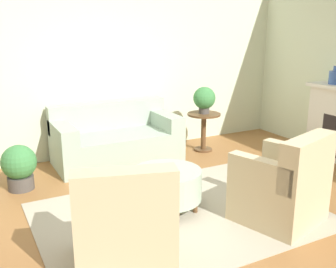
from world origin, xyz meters
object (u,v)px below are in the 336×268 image
Objects in this scene: side_table at (204,125)px; potted_plant_floor at (19,166)px; armchair_left at (124,227)px; armchair_right at (283,187)px; vase_mantel_near at (335,77)px; couch at (116,141)px; potted_plant_on_side_table at (204,99)px; ottoman_table at (167,184)px.

potted_plant_floor is at bearing -174.68° from side_table.
armchair_left is 2.20m from potted_plant_floor.
vase_mantel_near is at bearing 30.38° from armchair_right.
vase_mantel_near is (2.97, -1.33, 0.91)m from couch.
side_table is 0.43m from potted_plant_on_side_table.
ottoman_table is at bearing -133.37° from potted_plant_on_side_table.
couch is at bearing 17.13° from potted_plant_floor.
side_table is at bearing -6.91° from couch.
side_table is at bearing 76.25° from armchair_right.
potted_plant_floor is at bearing 135.17° from ottoman_table.
armchair_right is 2.47m from side_table.
couch is at bearing 87.35° from ottoman_table.
couch is 1.49m from potted_plant_floor.
vase_mantel_near reaches higher than armchair_right.
armchair_right is 1.23m from ottoman_table.
potted_plant_on_side_table reaches higher than couch.
side_table is 1.09× the size of potted_plant_floor.
armchair_left is 3.34m from side_table.
couch is at bearing 70.74° from armchair_left.
armchair_left reaches higher than couch.
armchair_left is 4.16m from vase_mantel_near.
armchair_right is at bearing -149.62° from vase_mantel_near.
armchair_right is (1.74, 0.00, 0.00)m from armchair_left.
armchair_right is at bearing -103.75° from side_table.
armchair_right is at bearing -40.77° from ottoman_table.
potted_plant_on_side_table is (1.43, -0.17, 0.54)m from couch.
ottoman_table is at bearing -133.37° from side_table.
couch is 1.54m from potted_plant_on_side_table.
vase_mantel_near is 4.58m from potted_plant_floor.
side_table is 2.87m from potted_plant_floor.
vase_mantel_near reaches higher than couch.
vase_mantel_near is (2.13, 1.25, 0.85)m from armchair_right.
vase_mantel_near is (3.87, 1.25, 0.85)m from armchair_left.
side_table is 2.09m from vase_mantel_near.
armchair_left is at bearing 180.00° from armchair_right.
side_table is (0.59, 2.40, 0.05)m from armchair_right.
armchair_left is 1.70× the size of potted_plant_floor.
potted_plant_on_side_table is 0.75× the size of potted_plant_floor.
potted_plant_on_side_table is at bearing -6.91° from couch.
ottoman_table is 2.21m from side_table.
couch is at bearing 155.97° from vase_mantel_near.
potted_plant_on_side_table reaches higher than side_table.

